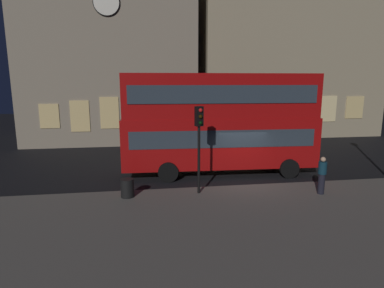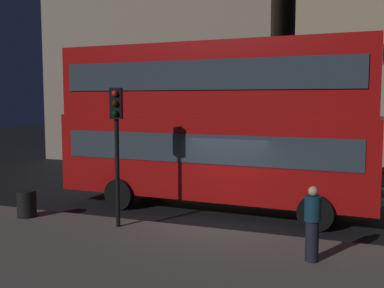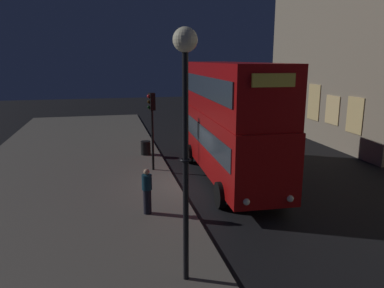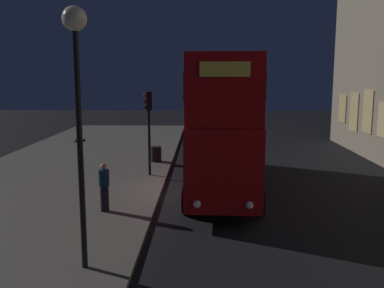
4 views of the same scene
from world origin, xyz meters
The scene contains 6 objects.
ground_plane centered at (0.00, 0.00, 0.00)m, with size 80.00×80.00×0.00m, color black.
building_with_clock centered at (-7.59, 14.86, 7.38)m, with size 13.85×9.41×14.74m.
double_decker_bus centered at (-0.89, 1.76, 3.03)m, with size 10.62×3.09×5.45m.
traffic_light_near_kerb centered at (-2.60, -1.58, 2.91)m, with size 0.38×0.40×3.88m.
pedestrian centered at (2.77, -2.45, 0.98)m, with size 0.37×0.37×1.68m.
litter_bin centered at (-5.74, -1.60, 0.52)m, with size 0.57×0.57×0.80m, color black.
Camera 2 is at (3.68, -12.39, 3.69)m, focal length 42.07 mm.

